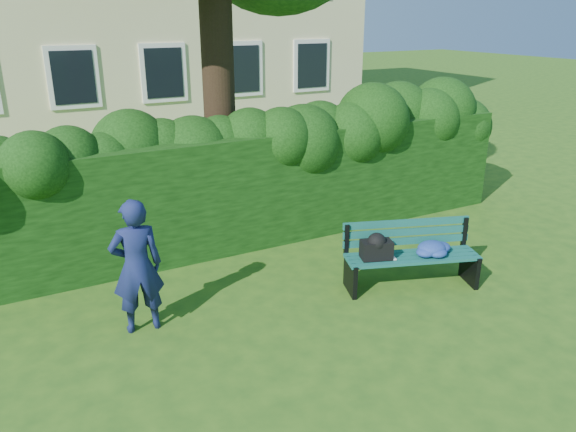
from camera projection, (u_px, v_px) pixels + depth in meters
ground at (310, 296)px, 7.52m from camera, size 80.00×80.00×0.00m
hedge at (240, 189)px, 9.02m from camera, size 10.00×1.00×1.80m
park_bench at (410, 252)px, 7.64m from camera, size 1.89×1.12×0.89m
man_reading at (137, 266)px, 6.47m from camera, size 0.63×0.45×1.64m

